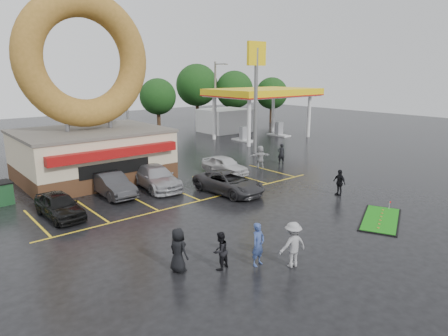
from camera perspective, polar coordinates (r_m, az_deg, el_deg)
ground at (r=22.61m, az=1.78°, el=-6.75°), size 120.00×120.00×0.00m
donut_shop at (r=31.07m, az=-18.70°, el=6.63°), size 10.20×8.70×13.50m
gas_station at (r=50.31m, az=3.14°, el=8.87°), size 12.30×13.65×5.90m
shell_sign at (r=38.84m, az=4.61°, el=12.87°), size 2.20×0.36×10.60m
streetlight_mid at (r=41.09m, az=-13.65°, el=8.95°), size 0.40×2.21×9.00m
streetlight_right at (r=48.37m, az=-1.18°, el=9.98°), size 0.40×2.21×9.00m
tree_far_a at (r=60.95m, az=1.49°, el=11.12°), size 5.60×5.60×8.00m
tree_far_b at (r=63.69m, az=6.83°, el=10.55°), size 4.90×4.90×7.00m
tree_far_c at (r=61.56m, az=-3.88°, el=11.72°), size 6.30×6.30×9.00m
tree_far_d at (r=55.58m, az=-9.42°, el=10.02°), size 4.90×4.90×7.00m
car_black at (r=23.82m, az=-22.47°, el=-4.95°), size 1.88×4.22×1.41m
car_dgrey at (r=26.82m, az=-15.73°, el=-2.29°), size 1.61×4.54×1.49m
car_silver at (r=27.91m, az=-9.65°, el=-1.32°), size 2.83×5.49×1.52m
car_grey at (r=26.41m, az=0.69°, el=-2.08°), size 2.83×5.36×1.44m
car_white at (r=31.26m, az=0.09°, el=0.41°), size 1.88×4.29×1.44m
person_blue at (r=16.84m, az=4.91°, el=-10.79°), size 0.73×0.54×1.85m
person_blackjkt at (r=16.52m, az=-0.55°, el=-11.73°), size 0.89×0.76×1.59m
person_hoodie at (r=16.89m, az=9.79°, el=-10.72°), size 1.37×0.97×1.93m
person_bystander at (r=16.41m, az=-6.56°, el=-11.56°), size 0.73×0.98×1.83m
person_cameraman at (r=26.95m, az=16.14°, el=-1.99°), size 0.60×1.07×1.72m
person_walker_near at (r=33.39m, az=5.20°, el=1.61°), size 1.83×1.23×1.89m
person_walker_far at (r=35.06m, az=8.18°, el=2.03°), size 0.78×0.70×1.80m
putting_green at (r=23.51m, az=21.47°, el=-6.83°), size 4.78×3.57×0.55m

